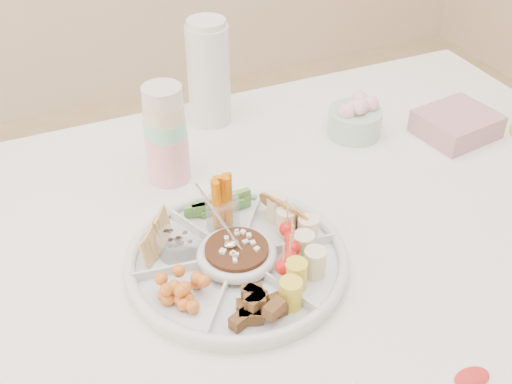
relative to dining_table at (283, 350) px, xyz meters
name	(u,v)px	position (x,y,z in m)	size (l,w,h in m)	color
dining_table	(283,350)	(0.00, 0.00, 0.00)	(1.52, 1.02, 0.76)	white
party_tray	(237,258)	(-0.14, -0.08, 0.40)	(0.38, 0.38, 0.04)	silver
bean_dip	(237,254)	(-0.14, -0.08, 0.41)	(0.11, 0.11, 0.04)	#3C2216
tortillas	(287,214)	(-0.02, -0.03, 0.42)	(0.09, 0.09, 0.05)	#C37234
carrot_cucumber	(218,195)	(-0.12, 0.05, 0.44)	(0.12, 0.12, 0.11)	#D96D01
pita_raisins	(165,236)	(-0.24, 0.00, 0.42)	(0.11, 0.11, 0.06)	#EECA71
cherries	(179,292)	(-0.26, -0.13, 0.42)	(0.10, 0.10, 0.04)	orange
granola_chunks	(258,306)	(-0.15, -0.21, 0.42)	(0.09, 0.09, 0.04)	#3E2F17
banana_tomato	(312,254)	(-0.03, -0.16, 0.44)	(0.12, 0.12, 0.10)	#D5B762
cup_stack	(165,128)	(-0.16, 0.23, 0.50)	(0.09, 0.09, 0.24)	beige
thermos	(209,71)	(0.00, 0.41, 0.50)	(0.10, 0.10, 0.25)	silver
flower_bowl	(355,117)	(0.28, 0.22, 0.42)	(0.12, 0.12, 0.09)	#91BBA6
napkin_stack	(457,124)	(0.49, 0.13, 0.41)	(0.16, 0.14, 0.05)	#B97E8A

